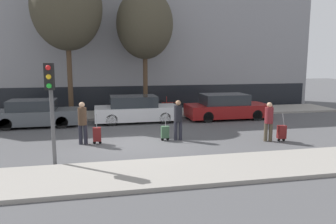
# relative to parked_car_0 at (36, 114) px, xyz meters

# --- Properties ---
(ground_plane) EXTENTS (80.00, 80.00, 0.00)m
(ground_plane) POSITION_rel_parked_car_0_xyz_m (4.47, -4.51, -0.64)
(ground_plane) COLOR #4C4C4F
(sidewalk_near) EXTENTS (28.00, 2.50, 0.12)m
(sidewalk_near) POSITION_rel_parked_car_0_xyz_m (4.47, -8.26, -0.58)
(sidewalk_near) COLOR gray
(sidewalk_near) RESTS_ON ground_plane
(sidewalk_far) EXTENTS (28.00, 3.00, 0.12)m
(sidewalk_far) POSITION_rel_parked_car_0_xyz_m (4.47, 2.49, -0.58)
(sidewalk_far) COLOR gray
(sidewalk_far) RESTS_ON ground_plane
(building_facade) EXTENTS (28.00, 2.86, 11.65)m
(building_facade) POSITION_rel_parked_car_0_xyz_m (4.47, 6.09, 5.17)
(building_facade) COLOR gray
(building_facade) RESTS_ON ground_plane
(parked_car_0) EXTENTS (4.12, 1.72, 1.36)m
(parked_car_0) POSITION_rel_parked_car_0_xyz_m (0.00, 0.00, 0.00)
(parked_car_0) COLOR #4C5156
(parked_car_0) RESTS_ON ground_plane
(parked_car_1) EXTENTS (4.47, 1.86, 1.42)m
(parked_car_1) POSITION_rel_parked_car_0_xyz_m (5.07, 0.18, 0.02)
(parked_car_1) COLOR silver
(parked_car_1) RESTS_ON ground_plane
(parked_car_2) EXTENTS (4.59, 1.90, 1.42)m
(parked_car_2) POSITION_rel_parked_car_0_xyz_m (10.20, 0.00, 0.03)
(parked_car_2) COLOR maroon
(parked_car_2) RESTS_ON ground_plane
(pedestrian_left) EXTENTS (0.35, 0.34, 1.70)m
(pedestrian_left) POSITION_rel_parked_car_0_xyz_m (2.46, -4.16, 0.32)
(pedestrian_left) COLOR #23232D
(pedestrian_left) RESTS_ON ground_plane
(trolley_left) EXTENTS (0.34, 0.29, 1.21)m
(trolley_left) POSITION_rel_parked_car_0_xyz_m (3.00, -4.25, -0.25)
(trolley_left) COLOR maroon
(trolley_left) RESTS_ON ground_plane
(pedestrian_center) EXTENTS (0.35, 0.34, 1.68)m
(pedestrian_center) POSITION_rel_parked_car_0_xyz_m (6.32, -4.28, 0.31)
(pedestrian_center) COLOR #23232D
(pedestrian_center) RESTS_ON ground_plane
(trolley_center) EXTENTS (0.34, 0.29, 1.15)m
(trolley_center) POSITION_rel_parked_car_0_xyz_m (5.77, -4.25, -0.28)
(trolley_center) COLOR #335138
(trolley_center) RESTS_ON ground_plane
(pedestrian_right) EXTENTS (0.34, 0.34, 1.63)m
(pedestrian_right) POSITION_rel_parked_car_0_xyz_m (9.91, -5.27, 0.28)
(pedestrian_right) COLOR #4C4233
(pedestrian_right) RESTS_ON ground_plane
(trolley_right) EXTENTS (0.34, 0.29, 1.21)m
(trolley_right) POSITION_rel_parked_car_0_xyz_m (10.44, -5.40, -0.25)
(trolley_right) COLOR maroon
(trolley_right) RESTS_ON ground_plane
(traffic_light) EXTENTS (0.28, 0.47, 3.23)m
(traffic_light) POSITION_rel_parked_car_0_xyz_m (1.68, -6.88, 1.68)
(traffic_light) COLOR #515154
(traffic_light) RESTS_ON ground_plane
(parked_bicycle) EXTENTS (1.77, 0.06, 0.96)m
(parked_bicycle) POSITION_rel_parked_car_0_xyz_m (7.47, 2.60, -0.15)
(parked_bicycle) COLOR black
(parked_bicycle) RESTS_ON sidewalk_far
(bare_tree_near_crossing) EXTENTS (3.87, 3.87, 8.45)m
(bare_tree_near_crossing) POSITION_rel_parked_car_0_xyz_m (1.57, 2.06, 5.54)
(bare_tree_near_crossing) COLOR #4C3826
(bare_tree_near_crossing) RESTS_ON sidewalk_far
(bare_tree_down_street) EXTENTS (3.40, 3.40, 7.40)m
(bare_tree_down_street) POSITION_rel_parked_car_0_xyz_m (5.97, 2.69, 4.79)
(bare_tree_down_street) COLOR #4C3826
(bare_tree_down_street) RESTS_ON sidewalk_far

